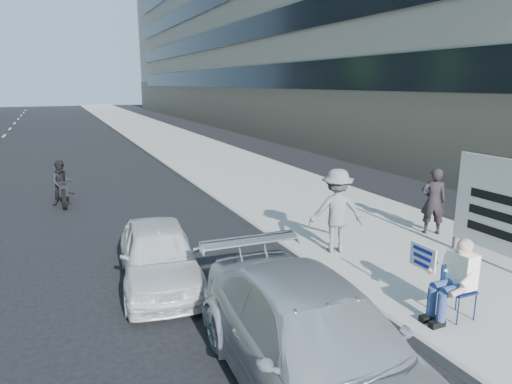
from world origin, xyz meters
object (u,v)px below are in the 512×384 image
parked_sedan (316,345)px  motorcycle (62,185)px  white_sedan_near (159,254)px  jogger (337,211)px  pedestrian_woman (433,201)px  seated_protester (454,275)px

parked_sedan → motorcycle: motorcycle is taller
white_sedan_near → motorcycle: 7.27m
jogger → pedestrian_woman: bearing=-158.6°
white_sedan_near → motorcycle: size_ratio=1.72×
jogger → parked_sedan: bearing=73.5°
motorcycle → white_sedan_near: bearing=-79.8°
parked_sedan → seated_protester: bearing=13.4°
seated_protester → white_sedan_near: 5.17m
jogger → pedestrian_woman: 2.86m
seated_protester → parked_sedan: size_ratio=0.27×
seated_protester → jogger: size_ratio=0.71×
parked_sedan → motorcycle: 11.40m
jogger → motorcycle: (-5.35, 7.33, -0.43)m
jogger → motorcycle: 9.08m
white_sedan_near → seated_protester: bearing=-35.3°
seated_protester → jogger: 3.25m
parked_sedan → motorcycle: (-2.55, 11.12, -0.06)m
pedestrian_woman → jogger: bearing=33.5°
seated_protester → parked_sedan: (-2.79, -0.54, -0.18)m
pedestrian_woman → motorcycle: (-8.21, 7.25, -0.33)m
jogger → white_sedan_near: (-3.84, 0.21, -0.47)m
pedestrian_woman → parked_sedan: (-5.65, -3.86, -0.28)m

